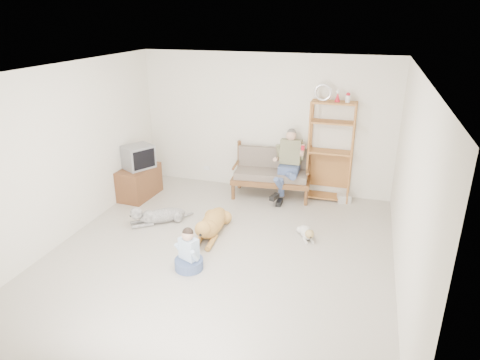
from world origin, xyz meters
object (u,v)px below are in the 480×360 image
(tv_stand, at_px, (139,182))
(golden_retriever, at_px, (211,224))
(loveseat, at_px, (272,172))
(etagere, at_px, (330,151))

(tv_stand, height_order, golden_retriever, tv_stand)
(golden_retriever, bearing_deg, tv_stand, 147.29)
(loveseat, distance_m, tv_stand, 2.61)
(tv_stand, relative_size, golden_retriever, 0.65)
(etagere, distance_m, tv_stand, 3.73)
(etagere, height_order, tv_stand, etagere)
(tv_stand, bearing_deg, golden_retriever, -25.35)
(etagere, relative_size, tv_stand, 2.37)
(loveseat, bearing_deg, tv_stand, -166.80)
(loveseat, height_order, etagere, etagere)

